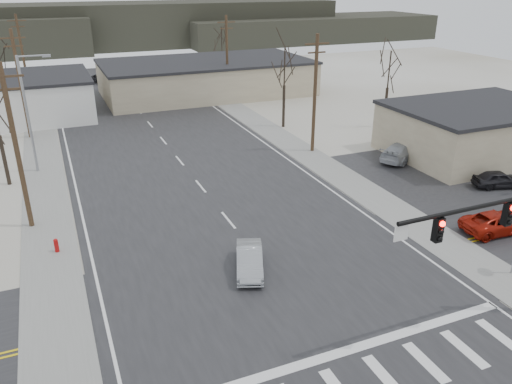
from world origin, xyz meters
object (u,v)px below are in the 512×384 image
(car_parked_red, at_px, (497,222))
(car_parked_silver, at_px, (402,152))
(car_parked_dark_b, at_px, (471,151))
(fire_hydrant, at_px, (56,245))
(car_far_a, at_px, (150,82))
(sedan_crossing, at_px, (249,260))
(car_far_b, at_px, (100,79))
(car_parked_dark_a, at_px, (499,179))

(car_parked_red, distance_m, car_parked_silver, 13.01)
(car_parked_red, height_order, car_parked_dark_b, car_parked_dark_b)
(fire_hydrant, bearing_deg, car_parked_silver, 10.33)
(car_far_a, distance_m, car_parked_silver, 39.43)
(sedan_crossing, bearing_deg, car_far_a, 104.73)
(sedan_crossing, xyz_separation_m, car_far_b, (-1.12, 54.44, -0.01))
(fire_hydrant, height_order, car_far_b, car_far_b)
(car_far_b, xyz_separation_m, car_parked_dark_a, (22.12, -51.03, -0.01))
(car_parked_red, bearing_deg, car_parked_silver, -7.92)
(car_far_b, bearing_deg, sedan_crossing, -104.85)
(car_parked_red, relative_size, car_parked_silver, 0.89)
(car_far_a, bearing_deg, car_parked_dark_b, 123.65)
(car_far_a, relative_size, car_parked_silver, 1.17)
(sedan_crossing, bearing_deg, car_parked_silver, 51.56)
(sedan_crossing, distance_m, car_parked_silver, 21.25)
(car_parked_dark_a, bearing_deg, car_parked_dark_b, -9.43)
(fire_hydrant, xyz_separation_m, sedan_crossing, (9.23, -5.97, 0.22))
(sedan_crossing, xyz_separation_m, car_far_a, (4.85, 48.07, 0.23))
(fire_hydrant, height_order, sedan_crossing, sedan_crossing)
(fire_hydrant, xyz_separation_m, car_parked_red, (24.63, -7.71, 0.21))
(car_far_a, bearing_deg, sedan_crossing, 92.03)
(sedan_crossing, bearing_deg, fire_hydrant, 167.60)
(sedan_crossing, relative_size, car_parked_red, 0.85)
(fire_hydrant, bearing_deg, car_parked_dark_a, -4.83)
(sedan_crossing, distance_m, car_far_a, 48.31)
(car_parked_silver, bearing_deg, car_far_b, -3.23)
(car_parked_red, bearing_deg, fire_hydrant, 77.12)
(sedan_crossing, relative_size, car_far_a, 0.65)
(sedan_crossing, distance_m, car_far_b, 54.45)
(car_parked_red, height_order, car_parked_silver, car_parked_silver)
(sedan_crossing, bearing_deg, car_parked_dark_b, 41.12)
(car_far_b, distance_m, car_parked_red, 58.56)
(car_parked_dark_a, height_order, car_parked_dark_b, car_parked_dark_b)
(car_far_a, distance_m, car_parked_dark_a, 47.49)
(fire_hydrant, distance_m, car_far_b, 49.15)
(car_far_a, height_order, car_far_b, car_far_a)
(car_parked_dark_b, relative_size, car_parked_silver, 0.82)
(car_parked_red, relative_size, car_parked_dark_b, 1.09)
(car_parked_dark_b, bearing_deg, car_far_b, 42.42)
(sedan_crossing, height_order, car_far_a, car_far_a)
(car_far_a, bearing_deg, car_parked_red, 109.76)
(car_parked_dark_a, distance_m, car_parked_silver, 8.06)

